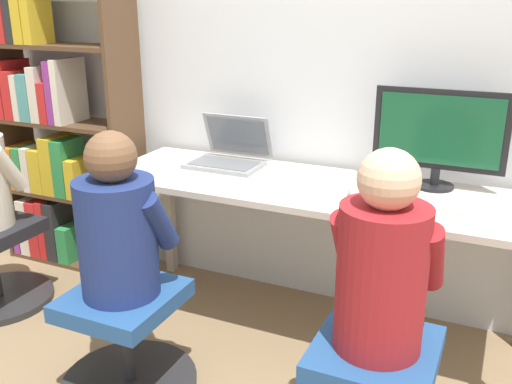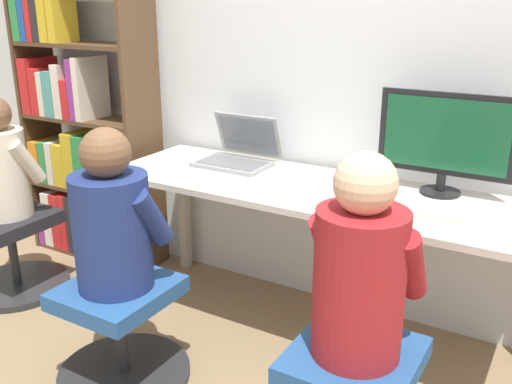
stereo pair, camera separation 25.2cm
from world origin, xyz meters
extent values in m
plane|color=#846B4C|center=(0.00, 0.00, 0.00)|extent=(14.00, 14.00, 0.00)
cube|color=silver|center=(0.00, 0.69, 1.30)|extent=(10.00, 0.05, 2.60)
cube|color=beige|center=(0.00, 0.31, 0.74)|extent=(2.00, 0.63, 0.03)
cube|color=#ADA497|center=(-0.96, 0.04, 0.36)|extent=(0.05, 0.05, 0.72)
cube|color=#ADA497|center=(-0.96, 0.59, 0.36)|extent=(0.05, 0.05, 0.72)
cylinder|color=black|center=(0.51, 0.51, 0.76)|extent=(0.17, 0.17, 0.01)
cylinder|color=black|center=(0.51, 0.51, 0.80)|extent=(0.04, 0.04, 0.07)
cube|color=black|center=(0.51, 0.51, 1.02)|extent=(0.57, 0.02, 0.35)
cube|color=#144C2D|center=(0.51, 0.50, 1.02)|extent=(0.52, 0.01, 0.30)
cube|color=gray|center=(-0.50, 0.41, 0.76)|extent=(0.37, 0.24, 0.02)
cube|color=slate|center=(-0.50, 0.41, 0.77)|extent=(0.33, 0.18, 0.00)
cube|color=gray|center=(-0.50, 0.57, 0.88)|extent=(0.37, 0.09, 0.23)
cube|color=slate|center=(-0.50, 0.56, 0.88)|extent=(0.33, 0.07, 0.19)
cube|color=silver|center=(0.48, 0.24, 0.76)|extent=(0.39, 0.15, 0.02)
cube|color=#BAB8AD|center=(0.48, 0.24, 0.78)|extent=(0.36, 0.12, 0.00)
ellipsoid|color=#99999E|center=(0.22, 0.26, 0.77)|extent=(0.07, 0.11, 0.04)
cube|color=#234C84|center=(0.47, -0.36, 0.41)|extent=(0.41, 0.44, 0.07)
cylinder|color=#262628|center=(-0.54, -0.41, 0.02)|extent=(0.57, 0.57, 0.04)
cylinder|color=#262628|center=(-0.54, -0.41, 0.21)|extent=(0.05, 0.05, 0.34)
cube|color=#234C84|center=(-0.54, -0.41, 0.41)|extent=(0.41, 0.44, 0.07)
cylinder|color=maroon|center=(0.47, -0.36, 0.70)|extent=(0.29, 0.29, 0.50)
sphere|color=beige|center=(0.47, -0.36, 1.04)|extent=(0.20, 0.20, 0.20)
cylinder|color=maroon|center=(0.33, -0.29, 0.77)|extent=(0.08, 0.21, 0.28)
cylinder|color=maroon|center=(0.61, -0.29, 0.77)|extent=(0.08, 0.21, 0.28)
cylinder|color=navy|center=(-0.54, -0.41, 0.68)|extent=(0.31, 0.31, 0.47)
sphere|color=brown|center=(-0.54, -0.41, 1.01)|extent=(0.20, 0.20, 0.20)
cylinder|color=navy|center=(-0.68, -0.35, 0.75)|extent=(0.09, 0.21, 0.27)
cylinder|color=navy|center=(-0.39, -0.35, 0.75)|extent=(0.09, 0.21, 0.27)
cube|color=#513823|center=(-1.99, 0.47, 0.87)|extent=(0.02, 0.30, 1.75)
cube|color=#513823|center=(-1.13, 0.47, 0.87)|extent=(0.02, 0.30, 1.75)
cube|color=#513823|center=(-1.56, 0.47, 0.01)|extent=(0.84, 0.29, 0.02)
cube|color=#513823|center=(-1.56, 0.47, 0.44)|extent=(0.84, 0.29, 0.02)
cube|color=#513823|center=(-1.56, 0.47, 0.87)|extent=(0.84, 0.29, 0.02)
cube|color=#513823|center=(-1.56, 0.47, 1.31)|extent=(0.84, 0.29, 0.02)
cube|color=#8C338C|center=(-1.95, 0.44, 0.14)|extent=(0.05, 0.23, 0.23)
cube|color=silver|center=(-1.88, 0.43, 0.20)|extent=(0.07, 0.21, 0.36)
cube|color=red|center=(-1.80, 0.44, 0.20)|extent=(0.08, 0.23, 0.36)
cube|color=red|center=(-1.73, 0.41, 0.21)|extent=(0.05, 0.17, 0.37)
cube|color=#262628|center=(-1.66, 0.43, 0.21)|extent=(0.08, 0.21, 0.37)
cube|color=#2D8C47|center=(-1.57, 0.42, 0.14)|extent=(0.08, 0.18, 0.23)
cube|color=orange|center=(-1.93, 0.44, 0.58)|extent=(0.08, 0.22, 0.25)
cube|color=#2D8C47|center=(-1.85, 0.44, 0.59)|extent=(0.06, 0.23, 0.26)
cube|color=silver|center=(-1.79, 0.41, 0.59)|extent=(0.05, 0.18, 0.27)
cube|color=gold|center=(-1.72, 0.42, 0.59)|extent=(0.09, 0.20, 0.26)
cube|color=gold|center=(-1.62, 0.45, 0.63)|extent=(0.09, 0.25, 0.34)
cube|color=#2D8C47|center=(-1.54, 0.42, 0.62)|extent=(0.08, 0.20, 0.33)
cube|color=gold|center=(-1.45, 0.41, 0.57)|extent=(0.07, 0.17, 0.23)
cube|color=red|center=(-1.93, 0.45, 1.05)|extent=(0.08, 0.25, 0.33)
cube|color=red|center=(-1.85, 0.44, 1.03)|extent=(0.06, 0.24, 0.28)
cube|color=silver|center=(-1.80, 0.43, 1.02)|extent=(0.04, 0.22, 0.26)
cube|color=teal|center=(-1.73, 0.44, 1.02)|extent=(0.08, 0.22, 0.27)
cube|color=silver|center=(-1.66, 0.42, 1.04)|extent=(0.06, 0.18, 0.31)
cube|color=red|center=(-1.59, 0.43, 1.00)|extent=(0.06, 0.21, 0.23)
cube|color=#8C338C|center=(-1.54, 0.42, 1.06)|extent=(0.05, 0.20, 0.35)
cube|color=silver|center=(-1.49, 0.45, 1.07)|extent=(0.04, 0.24, 0.36)
cube|color=#2D8C47|center=(-1.94, 0.45, 1.47)|extent=(0.06, 0.25, 0.30)
cube|color=#1E4C9E|center=(-1.88, 0.41, 1.44)|extent=(0.05, 0.17, 0.23)
cube|color=red|center=(-1.82, 0.43, 1.45)|extent=(0.04, 0.21, 0.26)
cube|color=#262628|center=(-1.77, 0.45, 1.48)|extent=(0.05, 0.24, 0.32)
cube|color=gold|center=(-1.71, 0.41, 1.49)|extent=(0.07, 0.17, 0.35)
cube|color=gold|center=(-1.64, 0.41, 1.46)|extent=(0.06, 0.18, 0.29)
cylinder|color=#262628|center=(-1.61, -0.13, 0.02)|extent=(0.57, 0.57, 0.04)
cylinder|color=#262628|center=(-1.61, -0.13, 0.21)|extent=(0.05, 0.05, 0.34)
cube|color=black|center=(-1.61, -0.13, 0.41)|extent=(0.41, 0.44, 0.07)
cylinder|color=beige|center=(-1.61, -0.13, 0.68)|extent=(0.28, 0.28, 0.47)
cylinder|color=beige|center=(-1.48, -0.06, 0.75)|extent=(0.08, 0.20, 0.26)
camera|label=1|loc=(0.79, -2.04, 1.56)|focal=40.00mm
camera|label=2|loc=(1.02, -1.92, 1.56)|focal=40.00mm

